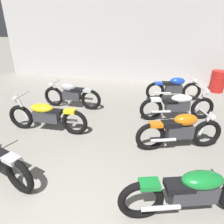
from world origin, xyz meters
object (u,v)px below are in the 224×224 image
Objects in this scene: motorcycle_left_row_1 at (46,115)px; motorcycle_right_row_3 at (174,88)px; motorcycle_left_row_2 at (72,94)px; oil_drum at (218,81)px; motorcycle_right_row_0 at (194,191)px; motorcycle_right_row_1 at (180,130)px; motorcycle_right_row_2 at (178,105)px.

motorcycle_left_row_1 reaches higher than motorcycle_right_row_3.
motorcycle_left_row_1 is at bearing -89.63° from motorcycle_left_row_2.
motorcycle_left_row_1 is 1.10× the size of motorcycle_left_row_2.
motorcycle_left_row_1 is 6.76m from oil_drum.
motorcycle_left_row_2 is 2.32× the size of oil_drum.
motorcycle_right_row_0 is at bearing -104.90° from oil_drum.
motorcycle_left_row_2 and motorcycle_right_row_3 have the same top height.
motorcycle_left_row_2 is 0.94× the size of motorcycle_right_row_0.
motorcycle_left_row_1 reaches higher than oil_drum.
motorcycle_right_row_1 reaches higher than oil_drum.
motorcycle_right_row_1 is 4.86m from oil_drum.
motorcycle_left_row_1 and motorcycle_right_row_0 have the same top height.
motorcycle_right_row_2 is (3.32, -0.12, -0.01)m from motorcycle_left_row_2.
motorcycle_right_row_2 is at bearing 88.56° from motorcycle_right_row_1.
motorcycle_right_row_2 is 1.09× the size of motorcycle_right_row_3.
motorcycle_left_row_1 reaches higher than motorcycle_left_row_2.
motorcycle_right_row_1 is 0.97× the size of motorcycle_right_row_3.
motorcycle_right_row_2 reaches higher than motorcycle_right_row_1.
oil_drum is (1.76, 1.44, -0.03)m from motorcycle_right_row_3.
motorcycle_left_row_2 reaches higher than oil_drum.
motorcycle_right_row_0 is 4.85m from motorcycle_right_row_3.
motorcycle_right_row_1 is at bearing -89.89° from motorcycle_right_row_3.
motorcycle_left_row_2 is 1.01× the size of motorcycle_right_row_3.
oil_drum is (1.75, 4.53, -0.03)m from motorcycle_right_row_1.
motorcycle_right_row_2 is 3.47m from oil_drum.
motorcycle_right_row_3 is at bearing 43.27° from motorcycle_left_row_1.
motorcycle_left_row_1 is 4.49m from motorcycle_right_row_3.
oil_drum is at bearing 41.94° from motorcycle_left_row_1.
motorcycle_right_row_3 is (3.28, 1.47, 0.00)m from motorcycle_left_row_2.
motorcycle_right_row_2 is at bearing -2.00° from motorcycle_left_row_2.
motorcycle_left_row_1 is 1.12× the size of motorcycle_right_row_3.
motorcycle_right_row_0 and motorcycle_right_row_2 have the same top height.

